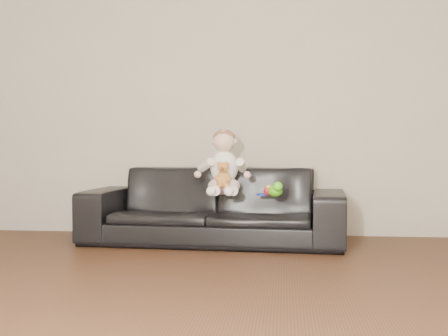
# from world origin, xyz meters

# --- Properties ---
(floor) EXTENTS (5.50, 5.50, 0.00)m
(floor) POSITION_xyz_m (0.00, 0.00, 0.00)
(floor) COLOR #452918
(floor) RESTS_ON ground
(wall_back) EXTENTS (5.00, 0.00, 5.00)m
(wall_back) POSITION_xyz_m (0.00, 2.75, 1.30)
(wall_back) COLOR #B6AC99
(wall_back) RESTS_ON ground
(sofa) EXTENTS (2.21, 0.98, 0.63)m
(sofa) POSITION_xyz_m (-0.03, 2.25, 0.32)
(sofa) COLOR black
(sofa) RESTS_ON floor
(baby) EXTENTS (0.41, 0.49, 0.54)m
(baby) POSITION_xyz_m (0.07, 2.13, 0.65)
(baby) COLOR silver
(baby) RESTS_ON sofa
(teddy_bear) EXTENTS (0.14, 0.14, 0.20)m
(teddy_bear) POSITION_xyz_m (0.08, 1.97, 0.58)
(teddy_bear) COLOR #BB7535
(teddy_bear) RESTS_ON sofa
(toy_green) EXTENTS (0.13, 0.15, 0.09)m
(toy_green) POSITION_xyz_m (0.49, 1.98, 0.46)
(toy_green) COLOR #54D419
(toy_green) RESTS_ON sofa
(toy_rattle) EXTENTS (0.10, 0.10, 0.07)m
(toy_rattle) POSITION_xyz_m (0.44, 2.09, 0.45)
(toy_rattle) COLOR red
(toy_rattle) RESTS_ON sofa
(toy_blue_disc) EXTENTS (0.11, 0.11, 0.01)m
(toy_blue_disc) POSITION_xyz_m (0.39, 2.12, 0.42)
(toy_blue_disc) COLOR #1827C6
(toy_blue_disc) RESTS_ON sofa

